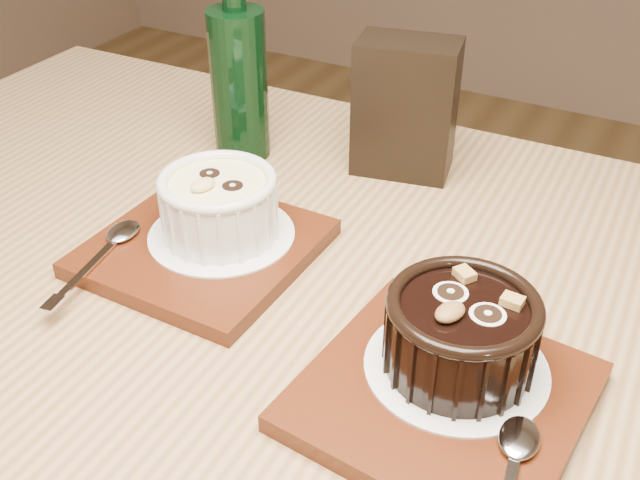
{
  "coord_description": "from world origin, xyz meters",
  "views": [
    {
      "loc": [
        0.37,
        -0.11,
        1.14
      ],
      "look_at": [
        0.14,
        0.3,
        0.81
      ],
      "focal_mm": 42.0,
      "sensor_mm": 36.0,
      "label": 1
    }
  ],
  "objects_px": {
    "ramekin_white": "(219,203)",
    "ramekin_dark": "(461,330)",
    "tray_left": "(203,248)",
    "tray_right": "(442,396)",
    "table": "(307,408)",
    "condiment_stand": "(405,108)",
    "green_bottle": "(239,79)"
  },
  "relations": [
    {
      "from": "ramekin_white",
      "to": "ramekin_dark",
      "type": "xyz_separation_m",
      "value": [
        0.24,
        -0.06,
        0.0
      ]
    },
    {
      "from": "tray_left",
      "to": "ramekin_dark",
      "type": "relative_size",
      "value": 1.71
    },
    {
      "from": "tray_right",
      "to": "table",
      "type": "bearing_deg",
      "value": 168.32
    },
    {
      "from": "tray_left",
      "to": "ramekin_white",
      "type": "bearing_deg",
      "value": 59.15
    },
    {
      "from": "ramekin_dark",
      "to": "condiment_stand",
      "type": "relative_size",
      "value": 0.75
    },
    {
      "from": "table",
      "to": "ramekin_white",
      "type": "distance_m",
      "value": 0.19
    },
    {
      "from": "tray_right",
      "to": "condiment_stand",
      "type": "relative_size",
      "value": 1.29
    },
    {
      "from": "tray_left",
      "to": "ramekin_white",
      "type": "height_order",
      "value": "ramekin_white"
    },
    {
      "from": "table",
      "to": "tray_left",
      "type": "relative_size",
      "value": 6.76
    },
    {
      "from": "condiment_stand",
      "to": "green_bottle",
      "type": "bearing_deg",
      "value": -163.22
    },
    {
      "from": "tray_left",
      "to": "green_bottle",
      "type": "xyz_separation_m",
      "value": [
        -0.08,
        0.18,
        0.08
      ]
    },
    {
      "from": "table",
      "to": "condiment_stand",
      "type": "xyz_separation_m",
      "value": [
        -0.04,
        0.27,
        0.16
      ]
    },
    {
      "from": "tray_left",
      "to": "ramekin_white",
      "type": "relative_size",
      "value": 1.75
    },
    {
      "from": "ramekin_dark",
      "to": "tray_right",
      "type": "bearing_deg",
      "value": -72.22
    },
    {
      "from": "tray_right",
      "to": "ramekin_white",
      "type": "bearing_deg",
      "value": 161.03
    },
    {
      "from": "table",
      "to": "green_bottle",
      "type": "bearing_deg",
      "value": 132.65
    },
    {
      "from": "table",
      "to": "condiment_stand",
      "type": "bearing_deg",
      "value": 97.7
    },
    {
      "from": "tray_left",
      "to": "ramekin_dark",
      "type": "distance_m",
      "value": 0.26
    },
    {
      "from": "green_bottle",
      "to": "condiment_stand",
      "type": "bearing_deg",
      "value": 16.78
    },
    {
      "from": "green_bottle",
      "to": "tray_left",
      "type": "bearing_deg",
      "value": -66.91
    },
    {
      "from": "tray_left",
      "to": "green_bottle",
      "type": "bearing_deg",
      "value": 113.09
    },
    {
      "from": "condiment_stand",
      "to": "green_bottle",
      "type": "distance_m",
      "value": 0.18
    },
    {
      "from": "condiment_stand",
      "to": "green_bottle",
      "type": "relative_size",
      "value": 0.63
    },
    {
      "from": "table",
      "to": "ramekin_dark",
      "type": "height_order",
      "value": "ramekin_dark"
    },
    {
      "from": "ramekin_white",
      "to": "condiment_stand",
      "type": "bearing_deg",
      "value": 84.48
    },
    {
      "from": "ramekin_white",
      "to": "ramekin_dark",
      "type": "relative_size",
      "value": 0.97
    },
    {
      "from": "green_bottle",
      "to": "table",
      "type": "bearing_deg",
      "value": -47.35
    },
    {
      "from": "table",
      "to": "tray_right",
      "type": "bearing_deg",
      "value": -11.68
    },
    {
      "from": "tray_left",
      "to": "tray_right",
      "type": "height_order",
      "value": "same"
    },
    {
      "from": "table",
      "to": "tray_right",
      "type": "xyz_separation_m",
      "value": [
        0.12,
        -0.03,
        0.1
      ]
    },
    {
      "from": "table",
      "to": "tray_right",
      "type": "distance_m",
      "value": 0.16
    },
    {
      "from": "table",
      "to": "green_bottle",
      "type": "relative_size",
      "value": 5.47
    }
  ]
}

